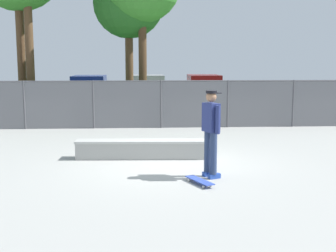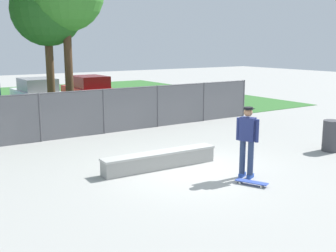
% 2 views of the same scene
% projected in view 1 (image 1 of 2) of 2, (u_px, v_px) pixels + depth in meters
% --- Properties ---
extents(ground_plane, '(80.00, 80.00, 0.00)m').
position_uv_depth(ground_plane, '(172.00, 165.00, 10.56)').
color(ground_plane, '#9E9E99').
extents(grass_strip, '(26.61, 20.00, 0.02)m').
position_uv_depth(grass_strip, '(153.00, 101.00, 26.45)').
color(grass_strip, '#336B2D').
rests_on(grass_strip, ground).
extents(concrete_ledge, '(3.43, 0.63, 0.47)m').
position_uv_depth(concrete_ledge, '(144.00, 149.00, 11.24)').
color(concrete_ledge, '#999993').
rests_on(concrete_ledge, ground).
extents(skateboarder, '(0.39, 0.56, 1.84)m').
position_uv_depth(skateboarder, '(211.00, 129.00, 9.29)').
color(skateboarder, '#2647A5').
rests_on(skateboarder, ground).
extents(skateboard, '(0.52, 0.81, 0.09)m').
position_uv_depth(skateboard, '(200.00, 181.00, 8.92)').
color(skateboard, '#334CB2').
rests_on(skateboard, ground).
extents(chainlink_fence, '(14.68, 0.07, 1.72)m').
position_uv_depth(chainlink_fence, '(161.00, 102.00, 16.15)').
color(chainlink_fence, '#4C4C51').
rests_on(chainlink_fence, ground).
extents(tree_mid, '(2.85, 2.85, 6.15)m').
position_uv_depth(tree_mid, '(129.00, 4.00, 17.93)').
color(tree_mid, '#513823').
rests_on(tree_mid, ground).
extents(car_blue, '(2.03, 4.20, 1.66)m').
position_uv_depth(car_blue, '(90.00, 92.00, 22.62)').
color(car_blue, '#233D9E').
rests_on(car_blue, ground).
extents(car_white, '(2.03, 4.20, 1.66)m').
position_uv_depth(car_white, '(148.00, 91.00, 23.40)').
color(car_white, silver).
rests_on(car_white, ground).
extents(car_red, '(2.03, 4.20, 1.66)m').
position_uv_depth(car_red, '(203.00, 90.00, 23.64)').
color(car_red, '#B21E1E').
rests_on(car_red, ground).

